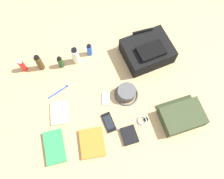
# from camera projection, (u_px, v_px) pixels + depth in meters

# --- Properties ---
(ground_plane) EXTENTS (2.64, 2.02, 0.02)m
(ground_plane) POSITION_uv_depth(u_px,v_px,m) (112.00, 92.00, 1.56)
(ground_plane) COLOR tan
(ground_plane) RESTS_ON ground
(backpack) EXTENTS (0.34, 0.29, 0.15)m
(backpack) POSITION_uv_depth(u_px,v_px,m) (147.00, 51.00, 1.59)
(backpack) COLOR black
(backpack) RESTS_ON ground_plane
(toiletry_pouch) EXTENTS (0.26, 0.22, 0.08)m
(toiletry_pouch) POSITION_uv_depth(u_px,v_px,m) (182.00, 116.00, 1.44)
(toiletry_pouch) COLOR #384228
(toiletry_pouch) RESTS_ON ground_plane
(bucket_hat) EXTENTS (0.16, 0.16, 0.07)m
(bucket_hat) POSITION_uv_depth(u_px,v_px,m) (127.00, 93.00, 1.51)
(bucket_hat) COLOR #505050
(bucket_hat) RESTS_ON ground_plane
(sunscreen_spray) EXTENTS (0.04, 0.04, 0.11)m
(sunscreen_spray) POSITION_uv_depth(u_px,v_px,m) (22.00, 66.00, 1.56)
(sunscreen_spray) COLOR red
(sunscreen_spray) RESTS_ON ground_plane
(cologne_bottle) EXTENTS (0.04, 0.04, 0.14)m
(cologne_bottle) POSITION_uv_depth(u_px,v_px,m) (39.00, 63.00, 1.55)
(cologne_bottle) COLOR #473319
(cologne_bottle) RESTS_ON ground_plane
(shampoo_bottle) EXTENTS (0.04, 0.04, 0.11)m
(shampoo_bottle) POSITION_uv_depth(u_px,v_px,m) (60.00, 62.00, 1.57)
(shampoo_bottle) COLOR #19471E
(shampoo_bottle) RESTS_ON ground_plane
(toothpaste_tube) EXTENTS (0.05, 0.05, 0.15)m
(toothpaste_tube) POSITION_uv_depth(u_px,v_px,m) (76.00, 56.00, 1.57)
(toothpaste_tube) COLOR white
(toothpaste_tube) RESTS_ON ground_plane
(deodorant_spray) EXTENTS (0.04, 0.04, 0.10)m
(deodorant_spray) POSITION_uv_depth(u_px,v_px,m) (89.00, 50.00, 1.61)
(deodorant_spray) COLOR blue
(deodorant_spray) RESTS_ON ground_plane
(paperback_novel) EXTENTS (0.12, 0.20, 0.03)m
(paperback_novel) POSITION_uv_depth(u_px,v_px,m) (55.00, 147.00, 1.40)
(paperback_novel) COLOR #2D934C
(paperback_novel) RESTS_ON ground_plane
(travel_guidebook) EXTENTS (0.16, 0.19, 0.03)m
(travel_guidebook) POSITION_uv_depth(u_px,v_px,m) (92.00, 143.00, 1.41)
(travel_guidebook) COLOR orange
(travel_guidebook) RESTS_ON ground_plane
(cell_phone) EXTENTS (0.07, 0.13, 0.01)m
(cell_phone) POSITION_uv_depth(u_px,v_px,m) (109.00, 122.00, 1.46)
(cell_phone) COLOR black
(cell_phone) RESTS_ON ground_plane
(media_player) EXTENTS (0.07, 0.10, 0.01)m
(media_player) POSITION_uv_depth(u_px,v_px,m) (106.00, 99.00, 1.52)
(media_player) COLOR #B7B7BC
(media_player) RESTS_ON ground_plane
(wristwatch) EXTENTS (0.07, 0.06, 0.01)m
(wristwatch) POSITION_uv_depth(u_px,v_px,m) (143.00, 120.00, 1.46)
(wristwatch) COLOR #99999E
(wristwatch) RESTS_ON ground_plane
(toothbrush) EXTENTS (0.17, 0.07, 0.02)m
(toothbrush) POSITION_uv_depth(u_px,v_px,m) (61.00, 90.00, 1.54)
(toothbrush) COLOR blue
(toothbrush) RESTS_ON ground_plane
(wallet) EXTENTS (0.09, 0.11, 0.02)m
(wallet) POSITION_uv_depth(u_px,v_px,m) (129.00, 135.00, 1.42)
(wallet) COLOR black
(wallet) RESTS_ON ground_plane
(notepad) EXTENTS (0.13, 0.17, 0.02)m
(notepad) POSITION_uv_depth(u_px,v_px,m) (60.00, 113.00, 1.48)
(notepad) COLOR beige
(notepad) RESTS_ON ground_plane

